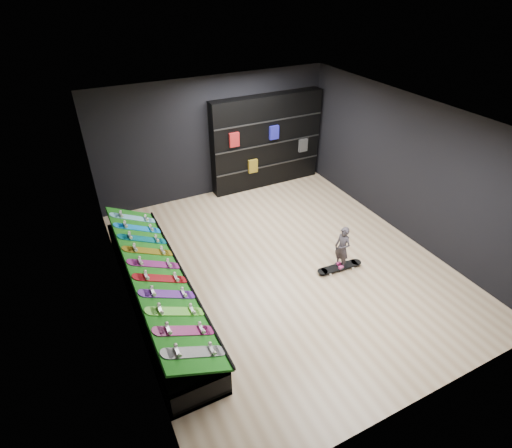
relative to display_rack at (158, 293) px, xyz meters
name	(u,v)px	position (x,y,z in m)	size (l,w,h in m)	color
floor	(282,264)	(2.55, 0.00, -0.25)	(6.00, 7.00, 0.01)	tan
ceiling	(289,120)	(2.55, 0.00, 2.75)	(6.00, 7.00, 0.01)	white
wall_back	(215,138)	(2.55, 3.50, 1.25)	(6.00, 0.02, 3.00)	black
wall_front	(434,332)	(2.55, -3.50, 1.25)	(6.00, 0.02, 3.00)	black
wall_left	(118,243)	(-0.45, 0.00, 1.25)	(0.02, 7.00, 3.00)	black
wall_right	(408,168)	(5.55, 0.00, 1.25)	(0.02, 7.00, 3.00)	black
display_rack	(158,293)	(0.00, 0.00, 0.00)	(0.90, 4.50, 0.50)	black
turf_ramp	(157,272)	(0.05, 0.00, 0.46)	(1.00, 4.50, 0.04)	#0F540D
back_shelving	(266,142)	(3.92, 3.32, 0.97)	(3.04, 0.35, 2.43)	black
floor_skateboard	(339,268)	(3.48, -0.68, -0.21)	(0.98, 0.22, 0.09)	black
child	(341,255)	(3.48, -0.68, 0.11)	(0.21, 0.15, 0.55)	black
display_board_0	(194,352)	(0.06, -1.90, 0.49)	(0.98, 0.22, 0.09)	black
display_board_1	(184,331)	(0.06, -1.48, 0.49)	(0.98, 0.22, 0.09)	#E5198C
display_board_2	(176,311)	(0.06, -1.06, 0.49)	(0.98, 0.22, 0.09)	green
display_board_3	(168,294)	(0.06, -0.63, 0.49)	(0.98, 0.22, 0.09)	purple
display_board_4	(161,278)	(0.06, -0.21, 0.49)	(0.98, 0.22, 0.09)	red
display_board_5	(154,264)	(0.06, 0.21, 0.49)	(0.98, 0.22, 0.09)	#2626BF
display_board_6	(148,251)	(0.06, 0.63, 0.49)	(0.98, 0.22, 0.09)	yellow
display_board_7	(143,239)	(0.06, 1.06, 0.49)	(0.98, 0.22, 0.09)	#0C8C99
display_board_8	(138,228)	(0.06, 1.48, 0.49)	(0.98, 0.22, 0.09)	blue
display_board_9	(133,218)	(0.06, 1.90, 0.49)	(0.98, 0.22, 0.09)	#0CB2E5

